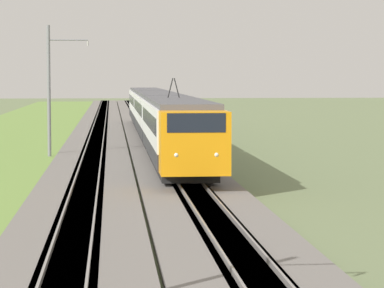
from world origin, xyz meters
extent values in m
cube|color=slate|center=(50.00, 0.00, 0.15)|extent=(240.00, 4.40, 0.30)
cube|color=slate|center=(50.00, -4.53, 0.15)|extent=(240.00, 4.40, 0.30)
cube|color=#4C4238|center=(50.00, 0.00, 0.15)|extent=(240.00, 1.57, 0.30)
cube|color=gray|center=(50.00, 0.53, 0.38)|extent=(240.00, 0.07, 0.15)
cube|color=gray|center=(50.00, -0.53, 0.38)|extent=(240.00, 0.07, 0.15)
cube|color=#4C4238|center=(50.00, -4.53, 0.15)|extent=(240.00, 1.57, 0.30)
cube|color=gray|center=(50.00, -4.00, 0.38)|extent=(240.00, 0.07, 0.15)
cube|color=gray|center=(50.00, -5.07, 0.38)|extent=(240.00, 0.07, 0.15)
cube|color=orange|center=(28.74, -4.53, 2.30)|extent=(1.88, 2.85, 2.61)
cube|color=black|center=(28.46, -4.53, 3.18)|extent=(1.35, 2.38, 0.78)
sphere|color=#F2EAC6|center=(27.85, -3.72, 1.88)|extent=(0.20, 0.20, 0.20)
sphere|color=#F2EAC6|center=(27.85, -5.35, 1.88)|extent=(0.20, 0.20, 0.20)
cube|color=#2D2D33|center=(38.49, -4.53, 1.37)|extent=(17.62, 2.97, 0.73)
cube|color=silver|center=(38.49, -4.53, 2.67)|extent=(17.62, 2.97, 1.88)
cube|color=black|center=(38.49, -4.53, 2.82)|extent=(16.21, 2.99, 0.79)
cube|color=#515156|center=(38.49, -4.53, 3.73)|extent=(17.62, 2.73, 0.25)
cube|color=black|center=(38.49, -4.53, 0.72)|extent=(16.74, 2.53, 0.55)
cylinder|color=black|center=(31.48, -4.00, 0.88)|extent=(0.86, 0.12, 0.86)
cylinder|color=black|center=(31.48, -5.07, 0.88)|extent=(0.86, 0.12, 0.86)
cube|color=#2D2D33|center=(57.65, -4.53, 1.37)|extent=(19.50, 2.97, 0.73)
cube|color=silver|center=(57.65, -4.53, 2.67)|extent=(19.50, 2.97, 1.88)
cube|color=black|center=(57.65, -4.53, 2.82)|extent=(17.94, 2.99, 0.79)
cube|color=#515156|center=(57.65, -4.53, 3.73)|extent=(19.50, 2.73, 0.25)
cube|color=black|center=(57.65, -4.53, 0.72)|extent=(18.53, 2.53, 0.55)
cube|color=#2D2D33|center=(77.75, -4.53, 1.37)|extent=(19.50, 2.97, 0.73)
cube|color=silver|center=(77.75, -4.53, 2.67)|extent=(19.50, 2.97, 1.88)
cube|color=black|center=(77.75, -4.53, 2.82)|extent=(17.94, 2.99, 0.79)
cube|color=#515156|center=(77.75, -4.53, 3.73)|extent=(19.50, 2.73, 0.25)
cube|color=black|center=(77.75, -4.53, 0.72)|extent=(18.53, 2.53, 0.55)
cylinder|color=black|center=(41.13, -4.36, 4.41)|extent=(0.06, 0.33, 1.08)
cylinder|color=black|center=(41.13, -4.71, 4.41)|extent=(0.06, 0.33, 1.08)
cube|color=black|center=(31.48, -4.53, 0.00)|extent=(0.10, 0.10, 0.00)
cylinder|color=slate|center=(47.77, 2.68, 4.08)|extent=(0.22, 0.22, 8.16)
cylinder|color=slate|center=(47.77, 1.48, 7.26)|extent=(0.08, 2.40, 0.08)
cylinder|color=#B2ADA8|center=(47.77, 0.28, 7.06)|extent=(0.10, 0.10, 0.30)
camera|label=1|loc=(-8.51, -1.11, 5.05)|focal=85.00mm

